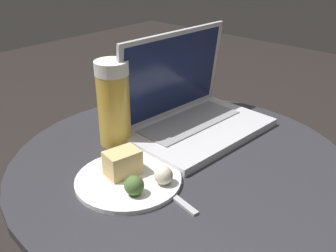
% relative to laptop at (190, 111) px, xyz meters
% --- Properties ---
extents(table, '(0.72, 0.72, 0.53)m').
position_rel_laptop_xyz_m(table, '(-0.13, -0.08, -0.18)').
color(table, '#515156').
rests_on(table, ground_plane).
extents(laptop, '(0.35, 0.24, 0.23)m').
position_rel_laptop_xyz_m(laptop, '(0.00, 0.00, 0.00)').
color(laptop, silver).
rests_on(laptop, table).
extents(beer_glass, '(0.07, 0.07, 0.19)m').
position_rel_laptop_xyz_m(beer_glass, '(-0.17, 0.08, 0.05)').
color(beer_glass, gold).
rests_on(beer_glass, table).
extents(snack_plate, '(0.21, 0.21, 0.06)m').
position_rel_laptop_xyz_m(snack_plate, '(-0.26, -0.06, -0.03)').
color(snack_plate, white).
rests_on(snack_plate, table).
extents(fork, '(0.05, 0.17, 0.00)m').
position_rel_laptop_xyz_m(fork, '(-0.23, -0.12, -0.05)').
color(fork, '#B2B2B7').
rests_on(fork, table).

